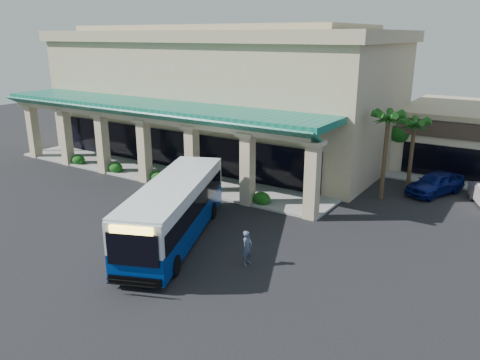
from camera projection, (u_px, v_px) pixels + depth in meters
The scene contains 10 objects.
ground at pixel (178, 225), 27.15m from camera, with size 110.00×110.00×0.00m, color black.
main_building at pixel (222, 91), 42.43m from camera, with size 30.80×14.80×11.35m, color tan, non-canonical shape.
arcade at pixel (154, 140), 35.91m from camera, with size 30.00×6.20×5.70m, color #0F5C4C, non-canonical shape.
palm_0 at pixel (385, 151), 30.55m from camera, with size 2.40×2.40×6.60m, color #184C14, non-canonical shape.
palm_1 at pixel (412, 150), 32.55m from camera, with size 2.40×2.40×5.80m, color #184C14, non-canonical shape.
palm_2 at pixel (35, 119), 43.13m from camera, with size 2.40×2.40×6.20m, color #184C14, non-canonical shape.
broadleaf_tree at pixel (401, 140), 37.74m from camera, with size 2.60×2.60×4.81m, color #124810, non-canonical shape.
transit_bus at pixel (175, 212), 24.78m from camera, with size 2.69×11.55×3.22m, color navy, non-canonical shape.
pedestrian at pixel (247, 248), 22.27m from camera, with size 0.63×0.41×1.72m, color #47516A.
car_silver at pixel (435, 183), 32.21m from camera, with size 1.88×4.67×1.59m, color navy.
Camera 1 is at (16.73, -19.11, 10.58)m, focal length 35.00 mm.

